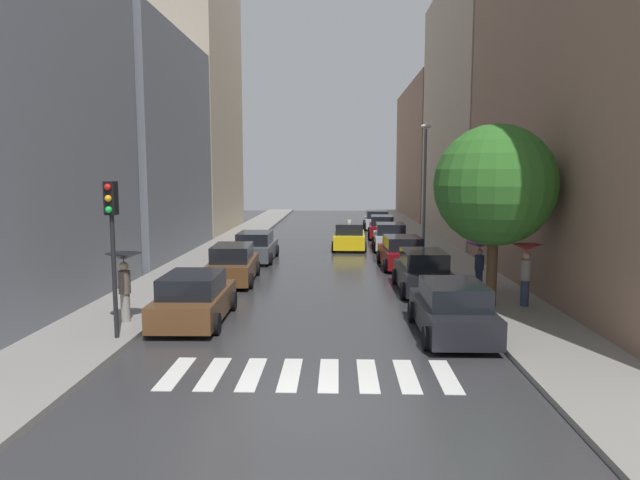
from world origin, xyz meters
The scene contains 25 objects.
ground_plane centered at (0.00, 24.00, -0.02)m, with size 28.00×72.00×0.04m, color #313134.
sidewalk_left centered at (-6.50, 24.00, 0.07)m, with size 3.00×72.00×0.15m, color gray.
sidewalk_right centered at (6.50, 24.00, 0.07)m, with size 3.00×72.00×0.15m, color gray.
crosswalk_stripes centered at (0.00, 1.98, 0.01)m, with size 6.75×2.20×0.01m.
building_left_mid centered at (-11.00, 21.12, 6.20)m, with size 6.00×12.97×12.40m, color slate.
building_left_far centered at (-11.00, 34.19, 12.23)m, with size 6.00×12.66×24.46m, color #B2A38C.
building_right_near centered at (11.00, 11.14, 10.03)m, with size 6.00×20.18×20.07m, color #8C6B56.
building_right_mid centered at (11.00, 30.49, 9.06)m, with size 6.00×17.63×18.12m, color #B2A38C.
building_right_far centered at (11.00, 50.75, 6.92)m, with size 6.00×21.81×13.85m, color #8C6B56.
parked_car_left_nearest centered at (-3.86, 6.54, 0.74)m, with size 2.19×4.45×1.57m.
parked_car_left_second centered at (-3.87, 13.10, 0.77)m, with size 2.18×4.64×1.64m.
parked_car_left_third centered at (-3.77, 19.12, 0.73)m, with size 2.12×4.66×1.55m.
parked_car_right_nearest centered at (3.95, 5.32, 0.75)m, with size 2.11×4.38×1.58m.
parked_car_right_second centered at (4.00, 11.40, 0.78)m, with size 2.07×4.41×1.66m.
parked_car_right_third centered at (3.81, 17.10, 0.74)m, with size 2.28×4.33×1.58m.
parked_car_right_fourth centered at (3.83, 23.61, 0.77)m, with size 2.20×4.06×1.65m.
parked_car_right_fifth centered at (3.81, 30.01, 0.77)m, with size 2.15×4.49×1.63m.
parked_car_right_sixth centered at (3.88, 36.55, 0.74)m, with size 2.18×4.19×1.57m.
taxi_midroad centered at (1.35, 24.02, 0.76)m, with size 2.17×4.60×1.81m.
pedestrian_foreground centered at (6.18, 11.25, 1.57)m, with size 1.16×1.16×1.85m.
pedestrian_near_tree centered at (7.05, 8.47, 1.66)m, with size 0.95×0.95×2.12m.
pedestrian_by_kerb centered at (-5.83, 5.97, 1.71)m, with size 1.07×1.07×2.11m.
street_tree_right centered at (5.90, 8.47, 4.25)m, with size 4.08×4.08×6.16m.
traffic_light_left_corner centered at (-5.45, 4.27, 3.29)m, with size 0.30×0.42×4.30m.
lamp_post_right centered at (5.55, 21.57, 4.31)m, with size 0.60×0.28×7.25m.
Camera 1 is at (0.65, -10.62, 4.66)m, focal length 31.57 mm.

